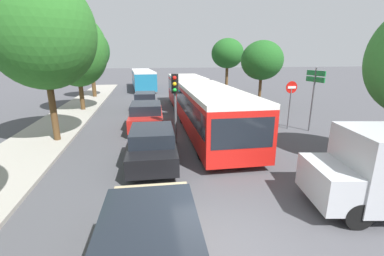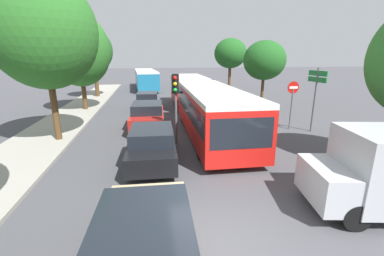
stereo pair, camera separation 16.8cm
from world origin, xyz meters
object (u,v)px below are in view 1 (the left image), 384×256
tree_right_mid (262,61)px  articulated_bus (198,98)px  queued_car_red (146,116)px  tree_right_far (228,54)px  queued_car_black (152,145)px  traffic_light (175,93)px  tree_left_mid (42,32)px  queued_car_graphite (145,101)px  city_bus_rear (143,78)px  queued_car_tan (150,252)px  tree_left_distant (91,52)px  tree_left_far (77,50)px  no_entry_sign (291,98)px  direction_sign_post (314,87)px

tree_right_mid → articulated_bus: bearing=-148.0°
queued_car_red → tree_right_far: size_ratio=0.72×
articulated_bus → queued_car_black: (-3.33, -6.81, -0.74)m
articulated_bus → tree_right_far: tree_right_far is taller
traffic_light → tree_left_mid: 6.59m
articulated_bus → tree_right_mid: size_ratio=3.17×
queued_car_graphite → tree_right_far: bearing=-44.1°
city_bus_rear → queued_car_black: city_bus_rear is taller
tree_left_mid → tree_right_mid: size_ratio=1.43×
articulated_bus → tree_right_mid: bearing=123.5°
queued_car_graphite → tree_right_far: (9.97, 9.35, 3.76)m
queued_car_tan → queued_car_graphite: size_ratio=1.07×
queued_car_graphite → tree_left_distant: tree_left_distant is taller
queued_car_red → tree_left_mid: bearing=115.2°
queued_car_black → tree_right_far: (9.88, 20.41, 3.73)m
queued_car_graphite → tree_left_far: (-4.90, 0.42, 3.92)m
articulated_bus → tree_left_distant: bearing=-142.6°
queued_car_black → queued_car_graphite: size_ratio=1.04×
city_bus_rear → tree_left_mid: (-4.45, -22.31, 3.82)m
no_entry_sign → tree_right_mid: size_ratio=0.51×
traffic_light → direction_sign_post: (7.93, 0.80, 0.05)m
tree_left_distant → direction_sign_post: bearing=-47.5°
queued_car_black → direction_sign_post: bearing=-69.2°
tree_right_mid → tree_left_far: bearing=177.1°
articulated_bus → tree_right_far: (6.55, 13.60, 2.99)m
articulated_bus → queued_car_tan: bearing=-14.2°
traffic_light → no_entry_sign: 7.14m
tree_right_far → no_entry_sign: bearing=-95.8°
tree_left_far → tree_left_mid: bearing=-87.3°
no_entry_sign → tree_left_distant: bearing=-138.2°
queued_car_tan → traffic_light: (1.51, 8.12, 1.73)m
queued_car_red → direction_sign_post: 9.74m
queued_car_black → queued_car_red: bearing=4.2°
queued_car_black → tree_left_far: 13.11m
queued_car_graphite → traffic_light: size_ratio=1.22×
queued_car_black → no_entry_sign: size_ratio=1.53×
articulated_bus → traffic_light: (-2.10, -4.63, 1.01)m
tree_left_distant → city_bus_rear: bearing=54.4°
tree_left_mid → tree_left_far: 8.01m
queued_car_graphite → tree_left_far: size_ratio=0.57×
tree_left_mid → direction_sign_post: bearing=-2.2°
queued_car_black → tree_left_distant: 19.83m
queued_car_graphite → tree_left_mid: size_ratio=0.53×
no_entry_sign → direction_sign_post: bearing=55.0°
queued_car_tan → queued_car_black: (0.29, 5.94, -0.02)m
no_entry_sign → tree_right_far: (1.69, 16.75, 2.60)m
city_bus_rear → tree_left_distant: (-5.09, -7.10, 3.25)m
articulated_bus → tree_left_distant: size_ratio=2.52×
queued_car_red → tree_right_mid: (9.77, 5.40, 3.02)m
traffic_light → direction_sign_post: direction_sign_post is taller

